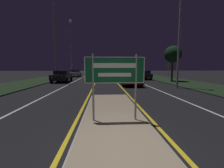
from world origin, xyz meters
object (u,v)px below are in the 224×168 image
at_px(streetlight_left_near, 54,25).
at_px(highway_sign, 115,74).
at_px(streetlight_left_far, 71,40).
at_px(car_receding_1, 143,75).
at_px(streetlight_right_near, 180,23).
at_px(car_approaching_1, 75,73).
at_px(car_receding_3, 124,71).
at_px(car_approaching_2, 95,71).
at_px(car_receding_2, 130,72).
at_px(car_receding_0, 130,78).
at_px(warning_sign, 168,69).
at_px(car_approaching_0, 62,76).

bearing_deg(streetlight_left_near, highway_sign, -66.21).
height_order(streetlight_left_far, car_receding_1, streetlight_left_far).
relative_size(streetlight_right_near, car_approaching_1, 2.13).
relative_size(streetlight_left_near, car_receding_3, 2.69).
xyz_separation_m(highway_sign, car_approaching_2, (-2.72, 38.72, -0.95)).
xyz_separation_m(streetlight_left_near, car_approaching_2, (3.52, 24.58, -6.19)).
bearing_deg(car_approaching_2, car_approaching_1, -104.59).
relative_size(car_receding_2, car_approaching_2, 1.07).
bearing_deg(car_approaching_2, car_receding_3, -7.34).
bearing_deg(car_receding_0, car_receding_2, 79.85).
relative_size(car_receding_3, car_approaching_1, 0.93).
xyz_separation_m(car_receding_1, car_approaching_2, (-8.66, 20.25, -0.01)).
relative_size(streetlight_left_far, car_receding_2, 2.34).
relative_size(car_approaching_1, warning_sign, 1.79).
xyz_separation_m(car_receding_2, warning_sign, (4.42, -10.47, 0.79)).
relative_size(streetlight_left_far, car_receding_3, 2.68).
bearing_deg(streetlight_right_near, highway_sign, -127.70).
relative_size(highway_sign, car_approaching_1, 0.51).
bearing_deg(car_receding_3, car_receding_2, -89.06).
bearing_deg(highway_sign, car_receding_2, 78.85).
height_order(highway_sign, car_receding_1, highway_sign).
xyz_separation_m(streetlight_left_near, car_receding_3, (11.88, 23.50, -6.15)).
xyz_separation_m(car_approaching_1, warning_sign, (16.24, -7.15, 0.79)).
height_order(streetlight_left_far, streetlight_right_near, streetlight_left_far).
height_order(car_receding_1, car_receding_2, car_receding_2).
bearing_deg(streetlight_right_near, car_approaching_2, 106.44).
height_order(car_receding_3, car_approaching_2, car_receding_3).
relative_size(highway_sign, car_approaching_0, 0.54).
height_order(streetlight_left_far, car_receding_3, streetlight_left_far).
bearing_deg(car_approaching_0, car_approaching_2, 83.05).
xyz_separation_m(car_receding_0, car_receding_2, (3.32, 18.56, -0.02)).
height_order(streetlight_left_far, warning_sign, streetlight_left_far).
xyz_separation_m(car_receding_2, car_approaching_1, (-11.81, -3.32, -0.01)).
xyz_separation_m(car_approaching_2, warning_sign, (12.92, -19.88, 0.81)).
relative_size(highway_sign, car_receding_0, 0.46).
relative_size(car_approaching_0, warning_sign, 1.67).
relative_size(streetlight_left_far, car_approaching_0, 2.67).
bearing_deg(car_approaching_2, car_receding_1, -66.85).
relative_size(car_receding_1, car_approaching_0, 1.09).
bearing_deg(streetlight_right_near, streetlight_left_far, 126.92).
height_order(car_receding_1, car_receding_3, car_receding_3).
height_order(streetlight_right_near, car_receding_1, streetlight_right_near).
relative_size(highway_sign, streetlight_left_far, 0.20).
bearing_deg(car_receding_2, streetlight_right_near, -88.59).
xyz_separation_m(streetlight_left_near, car_approaching_0, (0.58, 0.47, -6.14)).
xyz_separation_m(car_approaching_1, car_approaching_2, (3.31, 12.73, -0.02)).
height_order(streetlight_left_near, warning_sign, streetlight_left_near).
bearing_deg(car_receding_3, highway_sign, -98.52).
bearing_deg(streetlight_left_far, car_approaching_2, 73.95).
xyz_separation_m(streetlight_left_near, car_receding_0, (8.69, -3.39, -6.13)).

